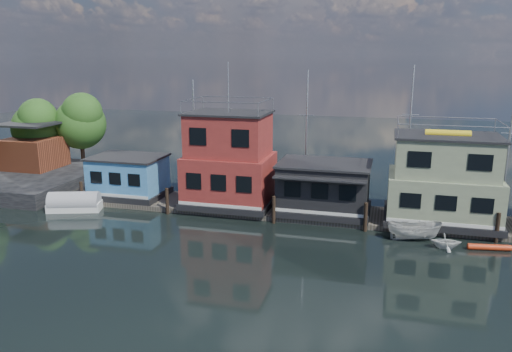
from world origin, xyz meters
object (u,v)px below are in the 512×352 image
(dinghy_white, at_px, (446,241))
(motorboat, at_px, (414,231))
(tarp_runabout, at_px, (74,203))
(houseboat_green, at_px, (444,181))
(houseboat_blue, at_px, (129,176))
(red_kayak, at_px, (489,247))
(houseboat_red, at_px, (229,162))
(houseboat_dark, at_px, (324,187))

(dinghy_white, relative_size, motorboat, 0.54)
(tarp_runabout, bearing_deg, houseboat_green, -10.72)
(houseboat_blue, distance_m, red_kayak, 29.69)
(houseboat_green, bearing_deg, houseboat_blue, -180.00)
(houseboat_red, relative_size, houseboat_dark, 1.60)
(houseboat_blue, distance_m, motorboat, 24.80)
(houseboat_red, height_order, dinghy_white, houseboat_red)
(houseboat_dark, relative_size, tarp_runabout, 1.60)
(dinghy_white, distance_m, tarp_runabout, 29.41)
(dinghy_white, xyz_separation_m, tarp_runabout, (-29.40, 0.86, 0.12))
(houseboat_green, distance_m, dinghy_white, 5.73)
(motorboat, bearing_deg, houseboat_blue, 73.08)
(houseboat_red, bearing_deg, motorboat, -14.38)
(tarp_runabout, bearing_deg, motorboat, -18.11)
(houseboat_dark, distance_m, houseboat_green, 9.07)
(houseboat_blue, xyz_separation_m, motorboat, (24.46, -3.84, -1.48))
(red_kayak, bearing_deg, dinghy_white, -179.17)
(houseboat_blue, xyz_separation_m, houseboat_green, (26.50, 0.00, 1.34))
(tarp_runabout, bearing_deg, red_kayak, -19.19)
(houseboat_dark, bearing_deg, dinghy_white, -28.47)
(houseboat_green, height_order, red_kayak, houseboat_green)
(tarp_runabout, bearing_deg, dinghy_white, -20.16)
(houseboat_dark, height_order, tarp_runabout, houseboat_dark)
(dinghy_white, bearing_deg, houseboat_green, -4.62)
(dinghy_white, distance_m, motorboat, 2.25)
(houseboat_blue, bearing_deg, houseboat_green, 0.00)
(houseboat_dark, height_order, red_kayak, houseboat_dark)
(dinghy_white, height_order, motorboat, motorboat)
(houseboat_dark, bearing_deg, houseboat_blue, 179.94)
(houseboat_blue, height_order, dinghy_white, houseboat_blue)
(houseboat_green, bearing_deg, red_kayak, -57.62)
(houseboat_red, height_order, tarp_runabout, houseboat_red)
(houseboat_blue, distance_m, houseboat_dark, 17.50)
(houseboat_dark, distance_m, red_kayak, 12.78)
(red_kayak, height_order, dinghy_white, dinghy_white)
(houseboat_blue, xyz_separation_m, red_kayak, (29.30, -4.41, -2.00))
(houseboat_dark, bearing_deg, red_kayak, -20.42)
(red_kayak, distance_m, tarp_runabout, 32.25)
(houseboat_green, xyz_separation_m, tarp_runabout, (-29.44, -4.01, -2.90))
(houseboat_green, height_order, tarp_runabout, houseboat_green)
(houseboat_green, distance_m, tarp_runabout, 29.86)
(houseboat_dark, height_order, houseboat_green, houseboat_green)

